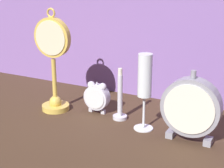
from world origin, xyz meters
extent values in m
plane|color=#422D1E|center=(0.00, 0.00, 0.00)|extent=(4.00, 4.00, 0.00)
cube|color=#8460A8|center=(0.00, 0.33, 0.30)|extent=(1.38, 0.01, 0.60)
cylinder|color=gold|center=(-0.20, 0.08, 0.01)|extent=(0.09, 0.09, 0.02)
sphere|color=gold|center=(-0.20, 0.08, 0.03)|extent=(0.04, 0.04, 0.04)
cylinder|color=gold|center=(-0.20, 0.08, 0.09)|extent=(0.01, 0.01, 0.15)
cylinder|color=gold|center=(-0.20, 0.08, 0.23)|extent=(0.12, 0.02, 0.12)
cylinder|color=beige|center=(-0.20, 0.07, 0.23)|extent=(0.11, 0.00, 0.11)
torus|color=gold|center=(-0.20, 0.08, 0.31)|extent=(0.03, 0.01, 0.03)
cube|color=silver|center=(-0.09, 0.12, 0.01)|extent=(0.01, 0.01, 0.01)
cube|color=silver|center=(-0.05, 0.12, 0.01)|extent=(0.01, 0.01, 0.01)
cylinder|color=silver|center=(-0.07, 0.12, 0.05)|extent=(0.08, 0.03, 0.08)
cylinder|color=silver|center=(-0.07, 0.10, 0.05)|extent=(0.06, 0.00, 0.06)
sphere|color=silver|center=(-0.09, 0.12, 0.09)|extent=(0.02, 0.02, 0.02)
sphere|color=silver|center=(-0.05, 0.12, 0.09)|extent=(0.02, 0.02, 0.02)
cylinder|color=silver|center=(-0.07, 0.12, 0.09)|extent=(0.00, 0.00, 0.01)
cube|color=gray|center=(0.19, 0.06, 0.01)|extent=(0.02, 0.03, 0.02)
cube|color=gray|center=(0.29, 0.06, 0.01)|extent=(0.02, 0.03, 0.02)
cylinder|color=gray|center=(0.24, 0.06, 0.10)|extent=(0.16, 0.04, 0.16)
cylinder|color=silver|center=(0.24, 0.04, 0.10)|extent=(0.13, 0.00, 0.13)
cylinder|color=gray|center=(0.24, 0.06, 0.18)|extent=(0.01, 0.01, 0.02)
cylinder|color=silver|center=(0.10, 0.08, 0.00)|extent=(0.06, 0.06, 0.01)
cylinder|color=silver|center=(0.10, 0.08, 0.05)|extent=(0.01, 0.01, 0.09)
cylinder|color=white|center=(0.10, 0.08, 0.16)|extent=(0.04, 0.04, 0.12)
cylinder|color=beige|center=(0.10, 0.08, 0.14)|extent=(0.03, 0.03, 0.08)
cylinder|color=silver|center=(0.01, 0.11, 0.01)|extent=(0.04, 0.04, 0.01)
cylinder|color=silver|center=(0.01, 0.11, 0.07)|extent=(0.02, 0.02, 0.13)
cylinder|color=silver|center=(0.01, 0.11, 0.15)|extent=(0.01, 0.01, 0.02)
camera|label=1|loc=(0.46, -0.83, 0.45)|focal=60.00mm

